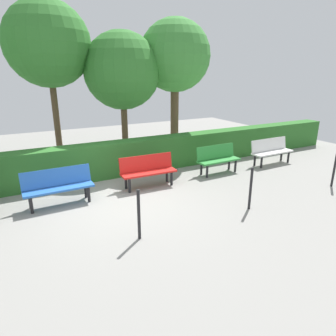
{
  "coord_description": "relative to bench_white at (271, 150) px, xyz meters",
  "views": [
    {
      "loc": [
        2.09,
        6.46,
        3.02
      ],
      "look_at": [
        -1.5,
        -0.26,
        0.55
      ],
      "focal_mm": 31.62,
      "sensor_mm": 36.0,
      "label": 1
    }
  ],
  "objects": [
    {
      "name": "ground_plane",
      "position": [
        5.67,
        0.54,
        -0.48
      ],
      "size": [
        21.02,
        21.02,
        0.0
      ],
      "primitive_type": "plane",
      "color": "gray"
    },
    {
      "name": "bench_white",
      "position": [
        0.0,
        0.0,
        0.0
      ],
      "size": [
        1.6,
        0.49,
        0.86
      ],
      "rotation": [
        0.0,
        0.0,
        0.02
      ],
      "color": "white",
      "rests_on": "ground_plane"
    },
    {
      "name": "bench_green",
      "position": [
        2.21,
        -0.08,
        -0.0
      ],
      "size": [
        1.41,
        0.48,
        0.86
      ],
      "rotation": [
        0.0,
        0.0,
        0.02
      ],
      "color": "#2D8C38",
      "rests_on": "ground_plane"
    },
    {
      "name": "bench_red",
      "position": [
        4.61,
        -0.04,
        -0.0
      ],
      "size": [
        1.55,
        0.51,
        0.86
      ],
      "rotation": [
        0.0,
        0.0,
        -0.04
      ],
      "color": "red",
      "rests_on": "ground_plane"
    },
    {
      "name": "bench_blue",
      "position": [
        6.97,
        0.03,
        -0.0
      ],
      "size": [
        1.59,
        0.5,
        0.86
      ],
      "rotation": [
        0.0,
        0.0,
        0.02
      ],
      "color": "blue",
      "rests_on": "ground_plane"
    },
    {
      "name": "hedge_row",
      "position": [
        4.63,
        -1.35,
        0.04
      ],
      "size": [
        17.02,
        0.62,
        1.04
      ],
      "primitive_type": "cube",
      "color": "#2D6B28",
      "rests_on": "ground_plane"
    },
    {
      "name": "tree_near",
      "position": [
        2.3,
        -2.68,
        3.06
      ],
      "size": [
        2.51,
        2.51,
        4.83
      ],
      "color": "brown",
      "rests_on": "ground_plane"
    },
    {
      "name": "tree_mid",
      "position": [
        4.18,
        -2.96,
        2.57
      ],
      "size": [
        2.58,
        2.58,
        4.36
      ],
      "color": "brown",
      "rests_on": "ground_plane"
    },
    {
      "name": "tree_far",
      "position": [
        6.37,
        -3.55,
        3.36
      ],
      "size": [
        2.66,
        2.66,
        5.19
      ],
      "color": "brown",
      "rests_on": "ground_plane"
    },
    {
      "name": "railing_post_near",
      "position": [
        0.12,
        2.38,
        0.02
      ],
      "size": [
        0.06,
        0.06,
        1.0
      ],
      "primitive_type": "cylinder",
      "color": "black",
      "rests_on": "ground_plane"
    },
    {
      "name": "railing_post_mid",
      "position": [
        3.15,
        2.38,
        0.02
      ],
      "size": [
        0.06,
        0.06,
        1.0
      ],
      "primitive_type": "cylinder",
      "color": "black",
      "rests_on": "ground_plane"
    },
    {
      "name": "railing_post_far",
      "position": [
        5.9,
        2.38,
        0.02
      ],
      "size": [
        0.06,
        0.06,
        1.0
      ],
      "primitive_type": "cylinder",
      "color": "black",
      "rests_on": "ground_plane"
    }
  ]
}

